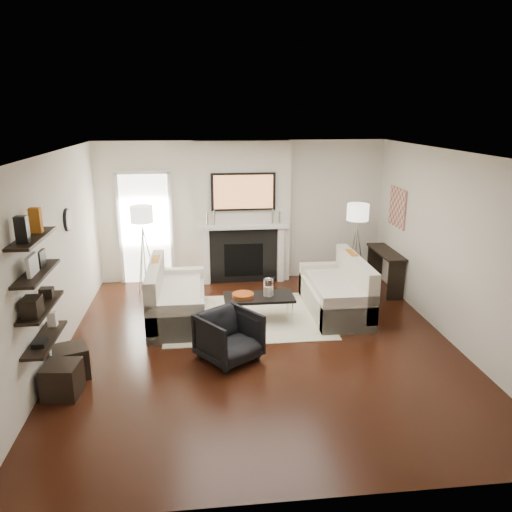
{
  "coord_description": "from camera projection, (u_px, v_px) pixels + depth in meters",
  "views": [
    {
      "loc": [
        -0.79,
        -6.47,
        3.23
      ],
      "look_at": [
        0.0,
        0.6,
        1.15
      ],
      "focal_mm": 35.0,
      "sensor_mm": 36.0,
      "label": 1
    }
  ],
  "objects": [
    {
      "name": "room_envelope",
      "position": [
        261.0,
        254.0,
        6.78
      ],
      "size": [
        6.0,
        6.0,
        6.0
      ],
      "color": "black",
      "rests_on": "ground"
    },
    {
      "name": "chimney_breast",
      "position": [
        243.0,
        213.0,
        9.52
      ],
      "size": [
        1.8,
        0.25,
        2.7
      ],
      "primitive_type": "cube",
      "color": "silver",
      "rests_on": "floor"
    },
    {
      "name": "fireplace_surround",
      "position": [
        244.0,
        256.0,
        9.62
      ],
      "size": [
        1.3,
        0.02,
        1.04
      ],
      "primitive_type": "cube",
      "color": "black",
      "rests_on": "floor"
    },
    {
      "name": "firebox",
      "position": [
        244.0,
        260.0,
        9.64
      ],
      "size": [
        0.75,
        0.02,
        0.65
      ],
      "primitive_type": "cube",
      "color": "black",
      "rests_on": "floor"
    },
    {
      "name": "mantel_pilaster_l",
      "position": [
        206.0,
        257.0,
        9.51
      ],
      "size": [
        0.12,
        0.08,
        1.1
      ],
      "primitive_type": "cube",
      "color": "white",
      "rests_on": "floor"
    },
    {
      "name": "mantel_pilaster_r",
      "position": [
        281.0,
        254.0,
        9.66
      ],
      "size": [
        0.12,
        0.08,
        1.1
      ],
      "primitive_type": "cube",
      "color": "white",
      "rests_on": "floor"
    },
    {
      "name": "mantel_shelf",
      "position": [
        244.0,
        227.0,
        9.41
      ],
      "size": [
        1.7,
        0.18,
        0.07
      ],
      "primitive_type": "cube",
      "color": "white",
      "rests_on": "chimney_breast"
    },
    {
      "name": "tv_body",
      "position": [
        243.0,
        192.0,
        9.25
      ],
      "size": [
        1.2,
        0.06,
        0.7
      ],
      "primitive_type": "cube",
      "color": "black",
      "rests_on": "chimney_breast"
    },
    {
      "name": "tv_screen",
      "position": [
        243.0,
        192.0,
        9.22
      ],
      "size": [
        1.1,
        0.0,
        0.62
      ],
      "primitive_type": "cube",
      "color": "#BF723F",
      "rests_on": "tv_body"
    },
    {
      "name": "candlestick_l_tall",
      "position": [
        214.0,
        218.0,
        9.31
      ],
      "size": [
        0.04,
        0.04,
        0.3
      ],
      "primitive_type": "cylinder",
      "color": "silver",
      "rests_on": "mantel_shelf"
    },
    {
      "name": "candlestick_l_short",
      "position": [
        207.0,
        219.0,
        9.3
      ],
      "size": [
        0.04,
        0.04,
        0.24
      ],
      "primitive_type": "cylinder",
      "color": "silver",
      "rests_on": "mantel_shelf"
    },
    {
      "name": "candlestick_r_tall",
      "position": [
        273.0,
        216.0,
        9.43
      ],
      "size": [
        0.04,
        0.04,
        0.3
      ],
      "primitive_type": "cylinder",
      "color": "silver",
      "rests_on": "mantel_shelf"
    },
    {
      "name": "candlestick_r_short",
      "position": [
        279.0,
        218.0,
        9.45
      ],
      "size": [
        0.04,
        0.04,
        0.24
      ],
      "primitive_type": "cylinder",
      "color": "silver",
      "rests_on": "mantel_shelf"
    },
    {
      "name": "hallway_panel",
      "position": [
        146.0,
        229.0,
        9.51
      ],
      "size": [
        0.9,
        0.02,
        2.1
      ],
      "primitive_type": "cube",
      "color": "white",
      "rests_on": "floor"
    },
    {
      "name": "door_trim_l",
      "position": [
        120.0,
        230.0,
        9.44
      ],
      "size": [
        0.06,
        0.06,
        2.16
      ],
      "primitive_type": "cube",
      "color": "white",
      "rests_on": "floor"
    },
    {
      "name": "door_trim_r",
      "position": [
        171.0,
        229.0,
        9.54
      ],
      "size": [
        0.06,
        0.06,
        2.16
      ],
      "primitive_type": "cube",
      "color": "white",
      "rests_on": "floor"
    },
    {
      "name": "door_trim_top",
      "position": [
        142.0,
        173.0,
        9.19
      ],
      "size": [
        1.02,
        0.06,
        0.06
      ],
      "primitive_type": "cube",
      "color": "white",
      "rests_on": "wall_back"
    },
    {
      "name": "rug",
      "position": [
        247.0,
        317.0,
        8.09
      ],
      "size": [
        2.6,
        2.0,
        0.01
      ],
      "primitive_type": "cube",
      "color": "beige",
      "rests_on": "floor"
    },
    {
      "name": "loveseat_left_base",
      "position": [
        178.0,
        307.0,
        7.96
      ],
      "size": [
        0.85,
        1.8,
        0.42
      ],
      "primitive_type": "cube",
      "color": "beige",
      "rests_on": "floor"
    },
    {
      "name": "loveseat_left_back",
      "position": [
        156.0,
        289.0,
        7.84
      ],
      "size": [
        0.18,
        1.8,
        0.8
      ],
      "primitive_type": "cube",
      "color": "beige",
      "rests_on": "floor"
    },
    {
      "name": "loveseat_left_arm_n",
      "position": [
        175.0,
        322.0,
        7.17
      ],
      "size": [
        0.85,
        0.18,
        0.6
      ],
      "primitive_type": "cube",
      "color": "beige",
      "rests_on": "floor"
    },
    {
      "name": "loveseat_left_arm_s",
      "position": [
        179.0,
        285.0,
        8.71
      ],
      "size": [
        0.85,
        0.18,
        0.6
      ],
      "primitive_type": "cube",
      "color": "beige",
      "rests_on": "floor"
    },
    {
      "name": "loveseat_left_cushion",
      "position": [
        180.0,
        292.0,
        7.9
      ],
      "size": [
        0.63,
        1.44,
        0.1
      ],
      "primitive_type": "cube",
      "color": "beige",
      "rests_on": "loveseat_left_base"
    },
    {
      "name": "pillow_left_orange",
      "position": [
        156.0,
        271.0,
        8.07
      ],
      "size": [
        0.1,
        0.42,
        0.42
      ],
      "primitive_type": "cube",
      "color": "#B46416",
      "rests_on": "loveseat_left_cushion"
    },
    {
      "name": "pillow_left_charcoal",
      "position": [
        153.0,
        284.0,
        7.5
      ],
      "size": [
        0.1,
        0.4,
        0.4
      ],
      "primitive_type": "cube",
      "color": "black",
      "rests_on": "loveseat_left_cushion"
    },
    {
      "name": "loveseat_right_base",
      "position": [
        335.0,
        300.0,
        8.26
      ],
      "size": [
        0.85,
        1.8,
        0.42
      ],
      "primitive_type": "cube",
      "color": "beige",
      "rests_on": "floor"
    },
    {
      "name": "loveseat_right_back",
      "position": [
        355.0,
        281.0,
        8.21
      ],
      "size": [
        0.18,
        1.8,
        0.8
      ],
      "primitive_type": "cube",
      "color": "beige",
      "rests_on": "floor"
    },
    {
      "name": "loveseat_right_arm_n",
      "position": [
        349.0,
        314.0,
        7.47
      ],
      "size": [
        0.85,
        0.18,
        0.6
      ],
      "primitive_type": "cube",
      "color": "beige",
      "rests_on": "floor"
    },
    {
      "name": "loveseat_right_arm_s",
      "position": [
        323.0,
        279.0,
        9.01
      ],
      "size": [
        0.85,
        0.18,
        0.6
      ],
      "primitive_type": "cube",
      "color": "beige",
      "rests_on": "floor"
    },
    {
      "name": "loveseat_right_cushion",
      "position": [
        332.0,
        285.0,
        8.18
      ],
      "size": [
        0.63,
        1.44,
        0.1
      ],
      "primitive_type": "cube",
      "color": "beige",
      "rests_on": "loveseat_right_base"
    },
    {
      "name": "pillow_right_orange",
      "position": [
        351.0,
        264.0,
        8.44
      ],
      "size": [
        0.1,
        0.42,
        0.42
      ],
      "primitive_type": "cube",
      "color": "#B46416",
      "rests_on": "loveseat_right_cushion"
    },
    {
      "name": "pillow_right_charcoal",
      "position": [
        362.0,
        276.0,
        7.87
      ],
      "size": [
        0.1,
        0.4,
        0.4
      ],
      "primitive_type": "cube",
      "color": "black",
      "rests_on": "loveseat_right_cushion"
    },
    {
      "name": "coffee_table",
      "position": [
        259.0,
        297.0,
        7.85
      ],
      "size": [
        1.1,
        0.55,
        0.04
      ],
      "primitive_type": "cube",
      "color": "black",
      "rests_on": "floor"
    },
    {
      "name": "coffee_leg_nw",
      "position": [
        228.0,
        316.0,
        7.65
      ],
      "size": [
        0.02,
        0.02,
        0.38
      ],
      "primitive_type": "cylinder",
      "color": "silver",
      "rests_on": "floor"
    },
    {
      "name": "coffee_leg_ne",
      "position": [
        292.0,
        314.0,
        7.76
      ],
      "size": [
        0.02,
        0.02,
        0.38
      ],
      "primitive_type": "cylinder",
      "color": "silver",
      "rests_on": "floor"
    },
    {
      "name": "coffee_leg_sw",
      "position": [
        227.0,
        306.0,
        8.07
      ],
      "size": [
        0.02,
        0.02,
        0.38
      ],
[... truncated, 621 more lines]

